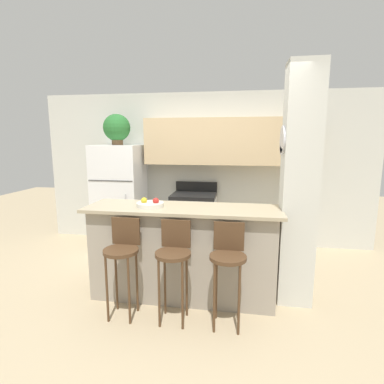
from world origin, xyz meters
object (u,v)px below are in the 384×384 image
at_px(fruit_bowl, 150,204).
at_px(trash_bin, 151,240).
at_px(bar_stool_right, 228,259).
at_px(bar_stool_left, 123,253).
at_px(refrigerator, 120,196).
at_px(bar_stool_mid, 174,256).
at_px(potted_plant_on_fridge, 117,128).
at_px(stove_range, 194,221).

relative_size(fruit_bowl, trash_bin, 0.78).
bearing_deg(bar_stool_right, bar_stool_left, 180.00).
bearing_deg(refrigerator, bar_stool_left, -66.97).
bearing_deg(bar_stool_left, bar_stool_mid, 0.00).
bearing_deg(bar_stool_right, trash_bin, 126.51).
distance_m(bar_stool_right, trash_bin, 2.22).
bearing_deg(bar_stool_right, potted_plant_on_fridge, 133.61).
height_order(refrigerator, trash_bin, refrigerator).
distance_m(bar_stool_mid, fruit_bowl, 0.67).
height_order(refrigerator, bar_stool_mid, refrigerator).
relative_size(bar_stool_left, bar_stool_mid, 1.00).
bearing_deg(stove_range, refrigerator, -177.77).
distance_m(bar_stool_mid, bar_stool_right, 0.52).
bearing_deg(stove_range, trash_bin, -156.24).
bearing_deg(bar_stool_left, refrigerator, 113.03).
height_order(stove_range, trash_bin, stove_range).
bearing_deg(trash_bin, bar_stool_left, -82.01).
bearing_deg(bar_stool_left, potted_plant_on_fridge, 113.03).
xyz_separation_m(refrigerator, potted_plant_on_fridge, (-0.00, 0.00, 1.11)).
relative_size(refrigerator, fruit_bowl, 5.71).
bearing_deg(refrigerator, trash_bin, -21.78).
bearing_deg(potted_plant_on_fridge, refrigerator, -61.42).
height_order(refrigerator, fruit_bowl, refrigerator).
height_order(bar_stool_mid, trash_bin, bar_stool_mid).
xyz_separation_m(bar_stool_right, fruit_bowl, (-0.87, 0.40, 0.41)).
xyz_separation_m(refrigerator, fruit_bowl, (1.02, -1.59, 0.23)).
relative_size(bar_stool_left, potted_plant_on_fridge, 2.02).
bearing_deg(bar_stool_mid, fruit_bowl, 131.14).
bearing_deg(bar_stool_mid, bar_stool_left, 180.00).
relative_size(stove_range, bar_stool_mid, 1.07).
distance_m(bar_stool_left, potted_plant_on_fridge, 2.51).
relative_size(refrigerator, bar_stool_right, 1.70).
distance_m(bar_stool_right, fruit_bowl, 1.04).
relative_size(stove_range, trash_bin, 2.82).
xyz_separation_m(refrigerator, stove_range, (1.25, 0.05, -0.39)).
height_order(bar_stool_right, potted_plant_on_fridge, potted_plant_on_fridge).
bearing_deg(trash_bin, fruit_bowl, -72.67).
relative_size(potted_plant_on_fridge, fruit_bowl, 1.66).
relative_size(potted_plant_on_fridge, trash_bin, 1.30).
bearing_deg(fruit_bowl, bar_stool_left, -113.68).
height_order(refrigerator, stove_range, refrigerator).
xyz_separation_m(stove_range, bar_stool_mid, (0.11, -2.03, 0.21)).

